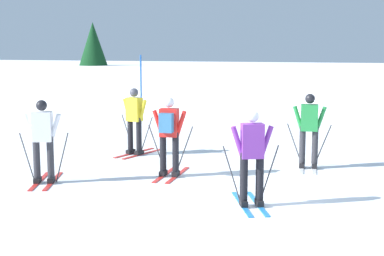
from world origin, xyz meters
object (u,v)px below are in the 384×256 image
(skier_white, at_px, (43,139))
(conifer_far_left, at_px, (93,55))
(skier_green, at_px, (309,129))
(trail_marker_pole, at_px, (141,87))
(skier_red, at_px, (169,133))
(skier_yellow, at_px, (135,119))
(skier_purple, at_px, (252,155))

(skier_white, bearing_deg, conifer_far_left, 110.89)
(skier_green, distance_m, trail_marker_pole, 9.79)
(conifer_far_left, bearing_deg, skier_green, -48.94)
(skier_red, bearing_deg, skier_white, -152.58)
(skier_yellow, xyz_separation_m, skier_purple, (3.62, -3.93, 0.00))
(skier_purple, bearing_deg, skier_green, 77.20)
(skier_white, relative_size, skier_red, 1.00)
(skier_green, relative_size, skier_yellow, 1.00)
(skier_green, distance_m, conifer_far_left, 16.84)
(skier_white, relative_size, skier_purple, 1.00)
(skier_white, bearing_deg, skier_green, 28.71)
(skier_purple, xyz_separation_m, conifer_far_left, (-10.25, 16.06, 1.36))
(skier_red, height_order, skier_purple, same)
(skier_purple, relative_size, conifer_far_left, 0.44)
(skier_red, bearing_deg, skier_purple, -41.13)
(skier_red, distance_m, conifer_far_left, 16.51)
(skier_purple, relative_size, trail_marker_pole, 0.71)
(skier_green, distance_m, skier_yellow, 4.42)
(trail_marker_pole, bearing_deg, skier_red, -66.68)
(conifer_far_left, bearing_deg, skier_red, -60.12)
(skier_red, bearing_deg, skier_green, 29.74)
(skier_green, distance_m, skier_red, 3.25)
(skier_yellow, height_order, trail_marker_pole, trail_marker_pole)
(skier_purple, bearing_deg, trail_marker_pole, 118.88)
(skier_purple, bearing_deg, conifer_far_left, 122.55)
(skier_purple, xyz_separation_m, trail_marker_pole, (-5.85, 10.60, 0.29))
(skier_red, bearing_deg, conifer_far_left, 119.88)
(conifer_far_left, bearing_deg, skier_yellow, -61.35)
(skier_green, height_order, skier_yellow, same)
(skier_white, distance_m, trail_marker_pole, 10.12)
(skier_purple, bearing_deg, skier_red, 138.87)
(skier_yellow, relative_size, trail_marker_pole, 0.71)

